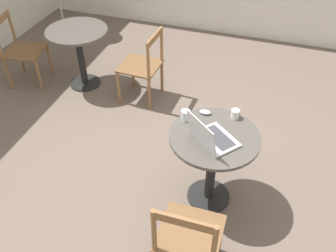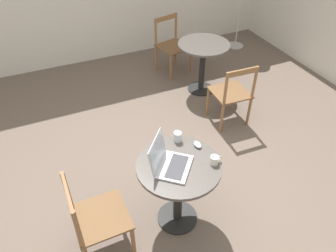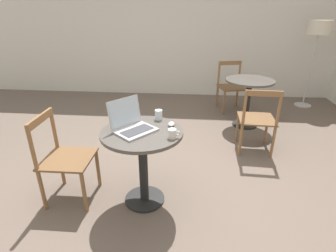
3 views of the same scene
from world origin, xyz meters
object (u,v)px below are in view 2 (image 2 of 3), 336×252
Objects in this scene: laptop at (169,162)px; chair_mid_back at (172,45)px; mouse at (198,145)px; cafe_table_near at (178,179)px; drinking_glass at (178,137)px; chair_near_left at (96,219)px; cafe_table_mid at (203,56)px; mug at (215,160)px; chair_mid_front at (232,94)px.

chair_mid_back is at bearing 65.27° from laptop.
cafe_table_near is at bearing -150.55° from mouse.
drinking_glass is (-0.13, 0.14, 0.03)m from mouse.
chair_near_left is 1.00× the size of chair_mid_back.
cafe_table_near is at bearing -123.76° from cafe_table_mid.
mug is (0.28, -0.11, 0.22)m from cafe_table_near.
chair_mid_front is at bearing 39.11° from laptop.
chair_mid_back is at bearing 70.61° from mouse.
laptop is (0.67, 0.02, 0.37)m from chair_near_left.
mug is at bearing -107.24° from chair_mid_back.
cafe_table_mid is 7.83× the size of drinking_glass.
chair_near_left is at bearing 174.73° from mug.
cafe_table_mid is 0.76m from chair_mid_back.
chair_mid_back is 1.00× the size of chair_mid_front.
mouse reaches higher than cafe_table_near.
mug reaches higher than cafe_table_mid.
drinking_glass is at bearing 112.92° from mug.
mouse is 0.19m from drinking_glass.
chair_mid_front is at bearing 29.02° from chair_near_left.
chair_mid_back is at bearing 72.76° from mug.
chair_mid_front reaches higher than drinking_glass.
cafe_table_near is at bearing -8.08° from laptop.
mouse is (0.34, 0.13, -0.04)m from laptop.
chair_mid_back reaches higher than mug.
laptop is (-1.39, -1.94, 0.24)m from cafe_table_mid.
laptop reaches higher than mouse.
laptop is at bearing -125.63° from cafe_table_mid.
cafe_table_near is at bearing -113.11° from chair_mid_back.
laptop is (-1.23, -2.67, 0.37)m from chair_mid_back.
chair_mid_back is (-0.16, 0.73, -0.13)m from cafe_table_mid.
laptop reaches higher than chair_mid_back.
chair_near_left and chair_mid_back have the same top height.
cafe_table_mid is 0.86× the size of chair_mid_back.
mug is at bearing -18.14° from laptop.
chair_mid_back is at bearing 66.86° from drinking_glass.
chair_near_left reaches higher than mouse.
chair_mid_back and chair_mid_front have the same top height.
cafe_table_near is 1.70m from chair_mid_front.
laptop is at bearing 2.02° from chair_near_left.
laptop reaches higher than chair_near_left.
chair_near_left is 2.32m from chair_mid_front.
drinking_glass is at bearing -144.02° from chair_mid_front.
chair_mid_back is 1.57m from chair_mid_front.
chair_near_left is 3.30m from chair_mid_back.
chair_mid_back is at bearing 94.61° from chair_mid_front.
laptop is 0.36m from mouse.
mouse is 0.95× the size of mug.
chair_mid_front is 1.47m from drinking_glass.
chair_mid_back reaches higher than cafe_table_near.
drinking_glass reaches higher than cafe_table_mid.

